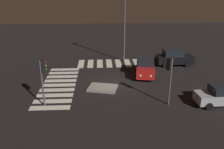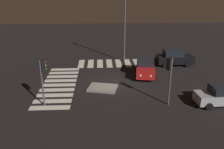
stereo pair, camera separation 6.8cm
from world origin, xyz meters
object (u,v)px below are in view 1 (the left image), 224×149
(street_lamp, at_px, (125,13))
(traffic_light_west, at_px, (170,69))
(car_red, at_px, (145,67))
(car_black, at_px, (174,58))
(car_silver, at_px, (220,95))
(traffic_island, at_px, (103,88))
(traffic_light_north, at_px, (43,72))

(street_lamp, bearing_deg, traffic_light_west, 101.03)
(traffic_light_west, bearing_deg, street_lamp, -32.82)
(car_red, distance_m, car_black, 5.30)
(car_red, bearing_deg, car_silver, 43.56)
(traffic_island, height_order, street_lamp, street_lamp)
(traffic_light_north, xyz_separation_m, street_lamp, (-7.49, -11.46, 3.09))
(car_silver, xyz_separation_m, traffic_light_west, (4.19, -0.36, 2.16))
(car_silver, relative_size, traffic_light_north, 1.02)
(traffic_island, height_order, car_red, car_red)
(traffic_island, relative_size, traffic_light_west, 0.77)
(traffic_island, relative_size, car_silver, 0.78)
(traffic_light_west, distance_m, traffic_light_north, 9.79)
(street_lamp, bearing_deg, car_red, 108.85)
(car_red, relative_size, traffic_light_west, 1.16)
(traffic_island, distance_m, traffic_light_north, 6.14)
(traffic_light_north, relative_size, street_lamp, 0.42)
(traffic_island, height_order, traffic_light_west, traffic_light_west)
(car_silver, relative_size, car_black, 0.88)
(traffic_light_north, bearing_deg, car_black, -0.32)
(traffic_island, distance_m, traffic_light_west, 6.77)
(car_black, relative_size, street_lamp, 0.49)
(car_red, distance_m, street_lamp, 7.39)
(car_red, xyz_separation_m, traffic_light_north, (9.24, 6.33, 1.94))
(street_lamp, bearing_deg, car_black, 162.90)
(traffic_light_west, xyz_separation_m, traffic_light_north, (9.79, -0.35, -0.10))
(car_silver, relative_size, street_lamp, 0.43)
(traffic_light_west, bearing_deg, car_silver, -138.74)
(car_silver, xyz_separation_m, car_red, (4.74, -7.04, 0.12))
(traffic_light_north, bearing_deg, car_silver, -39.02)
(car_black, bearing_deg, street_lamp, 162.83)
(car_black, bearing_deg, car_red, -141.37)
(car_red, relative_size, traffic_light_north, 1.20)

